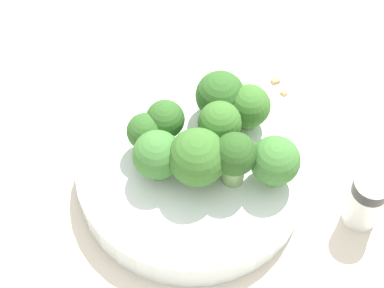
# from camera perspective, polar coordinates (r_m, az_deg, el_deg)

# --- Properties ---
(ground_plane) EXTENTS (3.00, 3.00, 0.00)m
(ground_plane) POSITION_cam_1_polar(r_m,az_deg,el_deg) (0.59, -0.00, -3.41)
(ground_plane) COLOR beige
(bowl) EXTENTS (0.20, 0.20, 0.03)m
(bowl) POSITION_cam_1_polar(r_m,az_deg,el_deg) (0.57, -0.00, -2.58)
(bowl) COLOR silver
(bowl) RESTS_ON ground_plane
(broccoli_floret_0) EXTENTS (0.03, 0.03, 0.05)m
(broccoli_floret_0) POSITION_cam_1_polar(r_m,az_deg,el_deg) (0.55, -2.40, 2.09)
(broccoli_floret_0) COLOR #84AD66
(broccoli_floret_0) RESTS_ON bowl
(broccoli_floret_1) EXTENTS (0.04, 0.04, 0.05)m
(broccoli_floret_1) POSITION_cam_1_polar(r_m,az_deg,el_deg) (0.53, -3.11, -1.05)
(broccoli_floret_1) COLOR #7A9E5B
(broccoli_floret_1) RESTS_ON bowl
(broccoli_floret_2) EXTENTS (0.05, 0.05, 0.06)m
(broccoli_floret_2) POSITION_cam_1_polar(r_m,az_deg,el_deg) (0.52, 0.48, -1.24)
(broccoli_floret_2) COLOR #7A9E5B
(broccoli_floret_2) RESTS_ON bowl
(broccoli_floret_3) EXTENTS (0.04, 0.04, 0.05)m
(broccoli_floret_3) POSITION_cam_1_polar(r_m,az_deg,el_deg) (0.53, 7.37, -1.57)
(broccoli_floret_3) COLOR #7A9E5B
(broccoli_floret_3) RESTS_ON bowl
(broccoli_floret_4) EXTENTS (0.04, 0.04, 0.05)m
(broccoli_floret_4) POSITION_cam_1_polar(r_m,az_deg,el_deg) (0.57, 2.53, 4.29)
(broccoli_floret_4) COLOR #7A9E5B
(broccoli_floret_4) RESTS_ON bowl
(broccoli_floret_5) EXTENTS (0.03, 0.03, 0.04)m
(broccoli_floret_5) POSITION_cam_1_polar(r_m,az_deg,el_deg) (0.55, -4.16, 1.01)
(broccoli_floret_5) COLOR #84AD66
(broccoli_floret_5) RESTS_ON bowl
(broccoli_floret_6) EXTENTS (0.04, 0.04, 0.06)m
(broccoli_floret_6) POSITION_cam_1_polar(r_m,az_deg,el_deg) (0.53, 3.81, -1.16)
(broccoli_floret_6) COLOR #84AD66
(broccoli_floret_6) RESTS_ON bowl
(broccoli_floret_7) EXTENTS (0.04, 0.04, 0.04)m
(broccoli_floret_7) POSITION_cam_1_polar(r_m,az_deg,el_deg) (0.57, 5.07, 3.32)
(broccoli_floret_7) COLOR #7A9E5B
(broccoli_floret_7) RESTS_ON bowl
(broccoli_floret_8) EXTENTS (0.04, 0.04, 0.05)m
(broccoli_floret_8) POSITION_cam_1_polar(r_m,az_deg,el_deg) (0.54, 2.46, 1.70)
(broccoli_floret_8) COLOR #8EB770
(broccoli_floret_8) RESTS_ON bowl
(pepper_shaker) EXTENTS (0.03, 0.03, 0.06)m
(pepper_shaker) POSITION_cam_1_polar(r_m,az_deg,el_deg) (0.56, 15.19, -4.89)
(pepper_shaker) COLOR silver
(pepper_shaker) RESTS_ON ground_plane
(almond_crumb_0) EXTENTS (0.01, 0.01, 0.01)m
(almond_crumb_0) POSITION_cam_1_polar(r_m,az_deg,el_deg) (0.66, 7.46, 5.74)
(almond_crumb_0) COLOR tan
(almond_crumb_0) RESTS_ON ground_plane
(almond_crumb_1) EXTENTS (0.01, 0.01, 0.01)m
(almond_crumb_1) POSITION_cam_1_polar(r_m,az_deg,el_deg) (0.65, 8.17, 4.58)
(almond_crumb_1) COLOR #AD7F4C
(almond_crumb_1) RESTS_ON ground_plane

